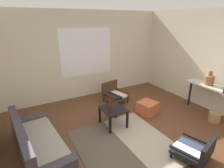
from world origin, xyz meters
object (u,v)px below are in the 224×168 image
object	(u,v)px
couch	(36,144)
glass_bottle	(110,104)
clay_vase	(209,80)
armchair_by_window	(114,93)
ottoman_orange	(147,108)
wicker_basket	(215,117)
coffee_table	(113,112)
armchair_striped_foreground	(196,150)
console_shelf	(222,92)

from	to	relation	value
couch	glass_bottle	bearing A→B (deg)	6.05
clay_vase	glass_bottle	size ratio (longest dim) A/B	1.34
armchair_by_window	glass_bottle	xyz separation A→B (m)	(-0.76, -1.14, 0.30)
ottoman_orange	wicker_basket	world-z (taller)	ottoman_orange
coffee_table	wicker_basket	distance (m)	2.56
couch	armchair_by_window	bearing A→B (deg)	28.37
wicker_basket	clay_vase	bearing A→B (deg)	65.02
couch	armchair_striped_foreground	xyz separation A→B (m)	(2.46, -1.58, 0.00)
clay_vase	wicker_basket	distance (m)	0.96
couch	console_shelf	bearing A→B (deg)	-11.96
console_shelf	coffee_table	bearing A→B (deg)	157.59
coffee_table	armchair_by_window	xyz separation A→B (m)	(0.70, 1.18, -0.09)
coffee_table	couch	bearing A→B (deg)	-175.59
armchair_by_window	clay_vase	world-z (taller)	clay_vase
console_shelf	glass_bottle	xyz separation A→B (m)	(-2.57, 1.08, -0.15)
glass_bottle	armchair_striped_foreground	bearing A→B (deg)	-65.87
armchair_striped_foreground	ottoman_orange	distance (m)	1.82
couch	armchair_striped_foreground	bearing A→B (deg)	-32.73
glass_bottle	wicker_basket	bearing A→B (deg)	-25.54
console_shelf	armchair_by_window	bearing A→B (deg)	129.26
coffee_table	glass_bottle	bearing A→B (deg)	146.60
coffee_table	armchair_by_window	bearing A→B (deg)	59.48
armchair_by_window	glass_bottle	bearing A→B (deg)	-123.80
armchair_striped_foreground	console_shelf	xyz separation A→B (m)	(1.78, 0.68, 0.51)
clay_vase	armchair_striped_foreground	bearing A→B (deg)	-148.96
armchair_striped_foreground	console_shelf	bearing A→B (deg)	20.95
console_shelf	clay_vase	distance (m)	0.45
couch	wicker_basket	world-z (taller)	couch
console_shelf	clay_vase	size ratio (longest dim) A/B	5.04
armchair_by_window	ottoman_orange	world-z (taller)	armchair_by_window
coffee_table	clay_vase	distance (m)	2.65
couch	coffee_table	bearing A→B (deg)	4.41
couch	armchair_by_window	xyz separation A→B (m)	(2.44, 1.32, 0.06)
coffee_table	glass_bottle	xyz separation A→B (m)	(-0.07, 0.04, 0.21)
glass_bottle	console_shelf	bearing A→B (deg)	-22.72
armchair_by_window	console_shelf	bearing A→B (deg)	-50.74
armchair_by_window	ottoman_orange	xyz separation A→B (m)	(0.41, -1.12, -0.10)
console_shelf	ottoman_orange	bearing A→B (deg)	141.91
coffee_table	clay_vase	bearing A→B (deg)	-14.39
clay_vase	wicker_basket	bearing A→B (deg)	-114.98
ottoman_orange	armchair_striped_foreground	bearing A→B (deg)	-102.08
armchair_striped_foreground	glass_bottle	xyz separation A→B (m)	(-0.79, 1.76, 0.36)
console_shelf	armchair_striped_foreground	bearing A→B (deg)	-159.05
coffee_table	glass_bottle	size ratio (longest dim) A/B	2.16
coffee_table	ottoman_orange	bearing A→B (deg)	3.38
ottoman_orange	wicker_basket	distance (m)	1.66
armchair_striped_foreground	wicker_basket	distance (m)	1.70
ottoman_orange	glass_bottle	bearing A→B (deg)	-178.92
coffee_table	glass_bottle	world-z (taller)	glass_bottle
couch	coffee_table	xyz separation A→B (m)	(1.74, 0.13, 0.15)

